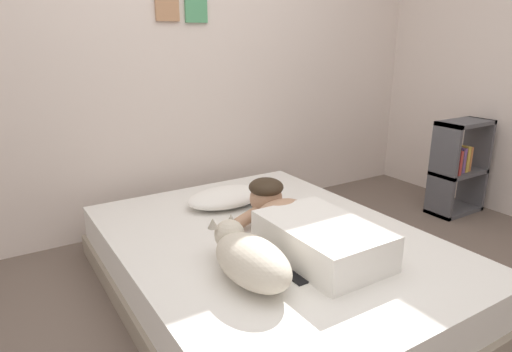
# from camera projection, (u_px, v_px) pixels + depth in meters

# --- Properties ---
(ground_plane) EXTENTS (12.75, 12.75, 0.00)m
(ground_plane) POSITION_uv_depth(u_px,v_px,m) (319.00, 320.00, 2.26)
(ground_plane) COLOR #66564C
(back_wall) EXTENTS (4.38, 0.12, 2.50)m
(back_wall) POSITION_uv_depth(u_px,v_px,m) (180.00, 54.00, 3.20)
(back_wall) COLOR silver
(back_wall) RESTS_ON ground
(bed) EXTENTS (1.59, 2.09, 0.33)m
(bed) POSITION_uv_depth(u_px,v_px,m) (271.00, 265.00, 2.47)
(bed) COLOR gray
(bed) RESTS_ON ground
(pillow) EXTENTS (0.52, 0.32, 0.11)m
(pillow) POSITION_uv_depth(u_px,v_px,m) (226.00, 197.00, 2.87)
(pillow) COLOR white
(pillow) RESTS_ON bed
(person_lying) EXTENTS (0.43, 0.92, 0.27)m
(person_lying) POSITION_uv_depth(u_px,v_px,m) (304.00, 227.00, 2.29)
(person_lying) COLOR white
(person_lying) RESTS_ON bed
(dog) EXTENTS (0.26, 0.57, 0.21)m
(dog) POSITION_uv_depth(u_px,v_px,m) (249.00, 257.00, 1.98)
(dog) COLOR beige
(dog) RESTS_ON bed
(coffee_cup) EXTENTS (0.12, 0.09, 0.07)m
(coffee_cup) POSITION_uv_depth(u_px,v_px,m) (265.00, 201.00, 2.85)
(coffee_cup) COLOR teal
(coffee_cup) RESTS_ON bed
(cell_phone) EXTENTS (0.07, 0.14, 0.01)m
(cell_phone) POSITION_uv_depth(u_px,v_px,m) (296.00, 277.00, 2.02)
(cell_phone) COLOR black
(cell_phone) RESTS_ON bed
(bookshelf) EXTENTS (0.45, 0.24, 0.75)m
(bookshelf) POSITION_uv_depth(u_px,v_px,m) (458.00, 166.00, 3.54)
(bookshelf) COLOR #4C4C51
(bookshelf) RESTS_ON ground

